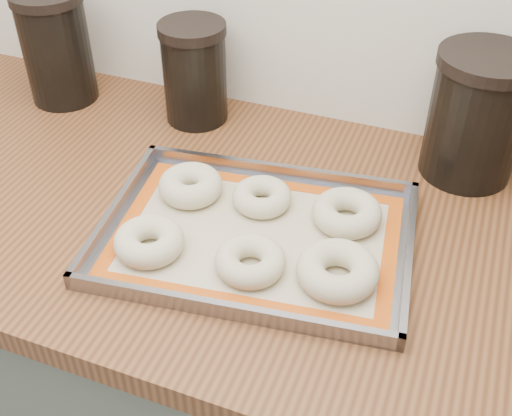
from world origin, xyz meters
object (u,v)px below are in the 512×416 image
at_px(baking_tray, 256,235).
at_px(canister_mid, 195,72).
at_px(bagel_back_mid, 262,197).
at_px(bagel_back_left, 191,185).
at_px(bagel_front_right, 338,271).
at_px(bagel_front_left, 149,241).
at_px(bagel_back_right, 347,213).
at_px(canister_left, 56,47).
at_px(bagel_front_mid, 250,261).
at_px(canister_right, 477,116).

xyz_separation_m(baking_tray, canister_mid, (-0.23, 0.29, 0.09)).
bearing_deg(baking_tray, bagel_back_mid, 103.97).
bearing_deg(bagel_back_left, bagel_front_right, -20.71).
relative_size(bagel_front_left, bagel_front_right, 0.90).
relative_size(bagel_front_left, bagel_back_right, 0.96).
bearing_deg(bagel_back_left, canister_mid, 112.86).
height_order(bagel_back_mid, bagel_back_right, bagel_back_right).
distance_m(baking_tray, bagel_back_left, 0.15).
relative_size(bagel_back_right, canister_mid, 0.57).
xyz_separation_m(bagel_back_mid, canister_left, (-0.50, 0.19, 0.09)).
xyz_separation_m(bagel_front_right, bagel_back_right, (-0.02, 0.13, -0.00)).
relative_size(bagel_front_mid, bagel_back_right, 0.94).
xyz_separation_m(canister_left, canister_mid, (0.28, 0.02, -0.01)).
distance_m(canister_left, canister_right, 0.78).
bearing_deg(canister_left, bagel_back_mid, -21.08).
height_order(baking_tray, bagel_back_mid, bagel_back_mid).
bearing_deg(canister_right, canister_left, -177.92).
distance_m(bagel_front_right, canister_left, 0.73).
relative_size(bagel_front_right, canister_mid, 0.61).
bearing_deg(canister_mid, baking_tray, -51.16).
height_order(bagel_front_left, bagel_back_mid, bagel_front_left).
bearing_deg(bagel_back_left, bagel_back_right, 5.53).
xyz_separation_m(bagel_back_left, canister_left, (-0.38, 0.21, 0.08)).
bearing_deg(canister_right, bagel_back_mid, -142.69).
bearing_deg(canister_right, bagel_back_right, -125.66).
relative_size(canister_left, canister_mid, 1.14).
height_order(canister_left, canister_right, same).
distance_m(baking_tray, bagel_front_mid, 0.07).
bearing_deg(baking_tray, bagel_front_mid, -75.48).
height_order(baking_tray, canister_right, canister_right).
xyz_separation_m(baking_tray, canister_left, (-0.51, 0.26, 0.10)).
distance_m(bagel_back_left, canister_mid, 0.26).
distance_m(bagel_front_left, canister_mid, 0.39).
xyz_separation_m(bagel_front_mid, bagel_back_left, (-0.15, 0.13, 0.00)).
bearing_deg(baking_tray, bagel_back_left, 157.13).
bearing_deg(canister_left, bagel_back_left, -28.73).
height_order(baking_tray, bagel_back_right, bagel_back_right).
bearing_deg(bagel_back_mid, bagel_front_mid, -75.76).
relative_size(bagel_front_right, bagel_back_right, 1.07).
bearing_deg(bagel_back_left, canister_right, 30.32).
bearing_deg(bagel_front_mid, bagel_front_left, -174.13).
bearing_deg(canister_mid, bagel_back_left, -67.14).
relative_size(bagel_back_mid, canister_left, 0.44).
distance_m(baking_tray, bagel_front_right, 0.15).
distance_m(bagel_front_left, canister_right, 0.56).
height_order(canister_mid, canister_right, canister_right).
xyz_separation_m(bagel_front_left, bagel_back_right, (0.25, 0.17, 0.00)).
height_order(bagel_back_left, bagel_back_mid, bagel_back_left).
height_order(bagel_front_right, canister_left, canister_left).
height_order(baking_tray, bagel_back_left, bagel_back_left).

